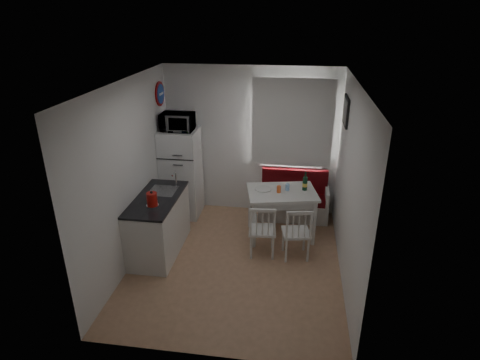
% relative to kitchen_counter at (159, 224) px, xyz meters
% --- Properties ---
extents(floor, '(3.00, 3.50, 0.02)m').
position_rel_kitchen_counter_xyz_m(floor, '(1.20, -0.16, -0.46)').
color(floor, '#A77B59').
rests_on(floor, ground).
extents(ceiling, '(3.00, 3.50, 0.02)m').
position_rel_kitchen_counter_xyz_m(ceiling, '(1.20, -0.16, 2.14)').
color(ceiling, white).
rests_on(ceiling, wall_back).
extents(wall_back, '(3.00, 0.02, 2.60)m').
position_rel_kitchen_counter_xyz_m(wall_back, '(1.20, 1.59, 0.84)').
color(wall_back, white).
rests_on(wall_back, floor).
extents(wall_front, '(3.00, 0.02, 2.60)m').
position_rel_kitchen_counter_xyz_m(wall_front, '(1.20, -1.91, 0.84)').
color(wall_front, white).
rests_on(wall_front, floor).
extents(wall_left, '(0.02, 3.50, 2.60)m').
position_rel_kitchen_counter_xyz_m(wall_left, '(-0.30, -0.16, 0.84)').
color(wall_left, white).
rests_on(wall_left, floor).
extents(wall_right, '(0.02, 3.50, 2.60)m').
position_rel_kitchen_counter_xyz_m(wall_right, '(2.70, -0.16, 0.84)').
color(wall_right, white).
rests_on(wall_right, floor).
extents(window, '(1.22, 0.06, 1.47)m').
position_rel_kitchen_counter_xyz_m(window, '(1.90, 1.56, 1.17)').
color(window, white).
rests_on(window, wall_back).
extents(curtain, '(1.35, 0.02, 1.50)m').
position_rel_kitchen_counter_xyz_m(curtain, '(1.90, 1.49, 1.22)').
color(curtain, white).
rests_on(curtain, wall_back).
extents(kitchen_counter, '(0.62, 1.32, 1.16)m').
position_rel_kitchen_counter_xyz_m(kitchen_counter, '(0.00, 0.00, 0.00)').
color(kitchen_counter, white).
rests_on(kitchen_counter, floor).
extents(wall_sign, '(0.03, 0.40, 0.40)m').
position_rel_kitchen_counter_xyz_m(wall_sign, '(-0.27, 1.29, 1.69)').
color(wall_sign, navy).
rests_on(wall_sign, wall_left).
extents(picture_frame, '(0.04, 0.52, 0.42)m').
position_rel_kitchen_counter_xyz_m(picture_frame, '(2.67, 0.94, 1.59)').
color(picture_frame, black).
rests_on(picture_frame, wall_right).
extents(bench, '(1.20, 0.46, 0.86)m').
position_rel_kitchen_counter_xyz_m(bench, '(1.99, 1.35, -0.17)').
color(bench, white).
rests_on(bench, floor).
extents(dining_table, '(1.20, 0.95, 0.80)m').
position_rel_kitchen_counter_xyz_m(dining_table, '(1.80, 0.70, 0.25)').
color(dining_table, white).
rests_on(dining_table, floor).
extents(chair_left, '(0.43, 0.41, 0.45)m').
position_rel_kitchen_counter_xyz_m(chair_left, '(1.55, 0.04, 0.07)').
color(chair_left, white).
rests_on(chair_left, floor).
extents(chair_right, '(0.46, 0.45, 0.45)m').
position_rel_kitchen_counter_xyz_m(chair_right, '(2.05, 0.04, 0.07)').
color(chair_right, white).
rests_on(chair_right, floor).
extents(fridge, '(0.63, 0.63, 1.57)m').
position_rel_kitchen_counter_xyz_m(fridge, '(0.02, 1.24, 0.33)').
color(fridge, white).
rests_on(fridge, floor).
extents(microwave, '(0.53, 0.36, 0.29)m').
position_rel_kitchen_counter_xyz_m(microwave, '(0.02, 1.19, 1.26)').
color(microwave, white).
rests_on(microwave, fridge).
extents(kettle, '(0.17, 0.17, 0.23)m').
position_rel_kitchen_counter_xyz_m(kettle, '(0.05, -0.29, 0.56)').
color(kettle, '#AC130D').
rests_on(kettle, kitchen_counter).
extents(wine_bottle, '(0.08, 0.08, 0.31)m').
position_rel_kitchen_counter_xyz_m(wine_bottle, '(2.15, 0.80, 0.50)').
color(wine_bottle, '#123A22').
rests_on(wine_bottle, dining_table).
extents(drinking_glass_orange, '(0.07, 0.07, 0.11)m').
position_rel_kitchen_counter_xyz_m(drinking_glass_orange, '(1.75, 0.65, 0.40)').
color(drinking_glass_orange, orange).
rests_on(drinking_glass_orange, dining_table).
extents(drinking_glass_blue, '(0.06, 0.06, 0.11)m').
position_rel_kitchen_counter_xyz_m(drinking_glass_blue, '(1.88, 0.75, 0.40)').
color(drinking_glass_blue, '#92C1F9').
rests_on(drinking_glass_blue, dining_table).
extents(plate, '(0.26, 0.26, 0.02)m').
position_rel_kitchen_counter_xyz_m(plate, '(1.50, 0.72, 0.35)').
color(plate, white).
rests_on(plate, dining_table).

